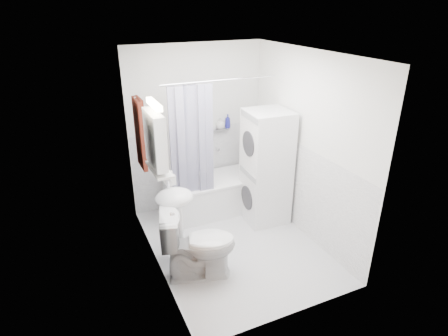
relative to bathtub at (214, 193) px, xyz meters
name	(u,v)px	position (x,y,z in m)	size (l,w,h in m)	color
floor	(234,245)	(-0.10, -0.92, -0.29)	(2.60, 2.60, 0.00)	silver
room_walls	(236,136)	(-0.10, -0.92, 1.19)	(2.60, 2.60, 2.60)	white
wainscot	(225,194)	(-0.10, -0.63, 0.31)	(1.98, 2.58, 2.58)	white
door	(172,214)	(-1.05, -1.47, 0.71)	(0.05, 2.00, 2.00)	brown
bathtub	(214,193)	(0.00, 0.00, 0.00)	(1.39, 0.66, 0.53)	white
tub_spout	(217,149)	(0.20, 0.33, 0.56)	(0.04, 0.04, 0.12)	silver
curtain_rod	(221,80)	(0.00, -0.27, 1.71)	(0.02, 0.02, 1.57)	silver
shower_curtain	(192,142)	(-0.41, -0.27, 0.96)	(0.55, 0.02, 1.45)	#151447
sink	(175,209)	(-0.85, -0.89, 0.41)	(0.44, 0.37, 1.04)	white
medicine_cabinet	(155,138)	(-1.00, -0.82, 1.27)	(0.13, 0.50, 0.71)	white
shelf	(159,169)	(-0.99, -0.82, 0.91)	(0.18, 0.54, 0.03)	silver
shower_caddy	(220,130)	(0.25, 0.32, 0.86)	(0.22, 0.06, 0.02)	silver
towel	(140,132)	(-1.04, -0.17, 1.14)	(0.07, 0.37, 0.89)	#581D11
washer_dryer	(266,168)	(0.58, -0.49, 0.51)	(0.61, 0.60, 1.60)	white
toilet	(199,244)	(-0.72, -1.27, 0.12)	(0.47, 0.84, 0.82)	white
soap_pump	(172,181)	(-0.81, -0.67, 0.66)	(0.08, 0.17, 0.08)	gray
shelf_bottle	(163,170)	(-0.99, -0.97, 0.96)	(0.07, 0.18, 0.07)	gray
shelf_cup	(156,160)	(-0.99, -0.70, 0.97)	(0.10, 0.09, 0.10)	gray
shampoo_a	(220,125)	(0.25, 0.32, 0.93)	(0.13, 0.17, 0.13)	gray
shampoo_b	(228,125)	(0.37, 0.32, 0.91)	(0.08, 0.21, 0.08)	navy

